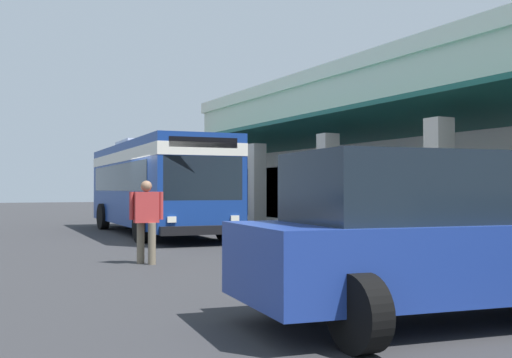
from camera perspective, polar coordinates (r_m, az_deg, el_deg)
The scene contains 7 objects.
ground at distance 22.83m, azimuth 10.39°, elevation -4.79°, with size 120.00×120.00×0.00m, color #2D2D30.
curb_strip at distance 22.69m, azimuth -0.08°, elevation -4.68°, with size 37.34×0.50×0.12m, color #9E998E.
plaza_building at distance 28.32m, azimuth 17.65°, elevation 2.81°, with size 31.41×14.14×6.73m.
transit_bus at distance 22.68m, azimuth -9.02°, elevation -0.14°, with size 11.35×3.31×3.34m.
parked_suv_blue at distance 7.82m, azimuth 16.02°, elevation -4.79°, with size 3.09×5.00×1.97m.
pedestrian at distance 13.49m, azimuth -9.74°, elevation -3.34°, with size 0.45×0.68×1.73m.
potted_palm at distance 31.00m, azimuth -4.76°, elevation -2.66°, with size 1.78×1.78×2.85m.
Camera 1 is at (18.23, -5.66, 1.55)m, focal length 44.95 mm.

